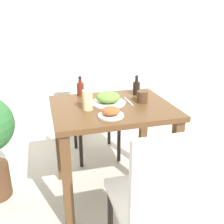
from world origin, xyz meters
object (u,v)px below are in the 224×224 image
object	(u,v)px
chair_far	(94,104)
drink_cup	(142,97)
juice_glass	(88,100)
sauce_bottle	(80,88)
food_plate	(108,98)
chair_near	(160,198)
condiment_bottle	(136,87)
side_plate	(111,112)

from	to	relation	value
chair_far	drink_cup	xyz separation A→B (m)	(0.22, -0.67, 0.26)
juice_glass	sauce_bottle	xyz separation A→B (m)	(0.00, 0.33, -0.01)
food_plate	chair_near	bearing A→B (deg)	-86.42
drink_cup	juice_glass	bearing A→B (deg)	-174.00
chair_near	chair_far	size ratio (longest dim) A/B	1.00
food_plate	juice_glass	size ratio (longest dim) A/B	1.85
chair_near	condiment_bottle	bearing A→B (deg)	-103.14
side_plate	sauce_bottle	world-z (taller)	sauce_bottle
chair_near	side_plate	xyz separation A→B (m)	(-0.10, 0.55, 0.24)
drink_cup	condiment_bottle	xyz separation A→B (m)	(0.03, 0.19, 0.02)
condiment_bottle	food_plate	bearing A→B (deg)	-150.55
sauce_bottle	chair_far	bearing A→B (deg)	65.22
condiment_bottle	juice_glass	bearing A→B (deg)	-151.59
food_plate	sauce_bottle	world-z (taller)	sauce_bottle
side_plate	sauce_bottle	size ratio (longest dim) A/B	1.05
side_plate	drink_cup	distance (m)	0.35
food_plate	sauce_bottle	size ratio (longest dim) A/B	1.59
chair_near	condiment_bottle	xyz separation A→B (m)	(0.22, 0.95, 0.28)
chair_far	side_plate	size ratio (longest dim) A/B	5.47
chair_far	sauce_bottle	distance (m)	0.51
food_plate	drink_cup	xyz separation A→B (m)	(0.24, -0.04, 0.00)
sauce_bottle	condiment_bottle	world-z (taller)	same
food_plate	sauce_bottle	distance (m)	0.29
drink_cup	juice_glass	size ratio (longest dim) A/B	0.62
side_plate	condiment_bottle	distance (m)	0.51
juice_glass	drink_cup	bearing A→B (deg)	6.00
chair_far	sauce_bottle	world-z (taller)	chair_far
condiment_bottle	chair_far	bearing A→B (deg)	117.40
food_plate	juice_glass	xyz separation A→B (m)	(-0.16, -0.08, 0.03)
drink_cup	sauce_bottle	bearing A→B (deg)	144.72
chair_far	sauce_bottle	bearing A→B (deg)	-114.78
side_plate	juice_glass	size ratio (longest dim) A/B	1.23
chair_near	sauce_bottle	size ratio (longest dim) A/B	5.75
chair_far	food_plate	world-z (taller)	chair_far
juice_glass	condiment_bottle	size ratio (longest dim) A/B	0.86
food_plate	condiment_bottle	bearing A→B (deg)	29.45
drink_cup	juice_glass	xyz separation A→B (m)	(-0.41, -0.04, 0.03)
chair_far	condiment_bottle	distance (m)	0.61
juice_glass	sauce_bottle	world-z (taller)	sauce_bottle
chair_far	juice_glass	bearing A→B (deg)	-104.37
food_plate	side_plate	distance (m)	0.25
food_plate	condiment_bottle	xyz separation A→B (m)	(0.27, 0.15, 0.02)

